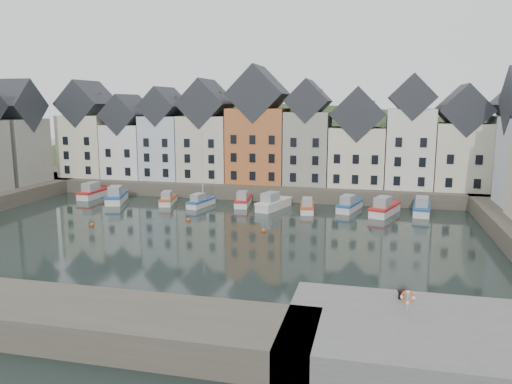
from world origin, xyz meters
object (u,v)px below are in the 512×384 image
(boat_a, at_px, (94,192))
(life_ring_post, at_px, (408,297))
(mooring_bollard, at_px, (401,294))
(boat_d, at_px, (200,202))

(boat_a, distance_m, life_ring_post, 57.36)
(mooring_bollard, relative_size, life_ring_post, 0.43)
(boat_a, height_order, boat_d, boat_d)
(boat_d, distance_m, life_ring_post, 43.22)
(boat_a, relative_size, mooring_bollard, 12.27)
(boat_a, relative_size, life_ring_post, 5.28)
(boat_a, height_order, life_ring_post, life_ring_post)
(boat_a, distance_m, mooring_bollard, 55.91)
(boat_a, xyz_separation_m, life_ring_post, (43.29, -37.57, 2.08))
(boat_a, distance_m, boat_d, 18.12)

